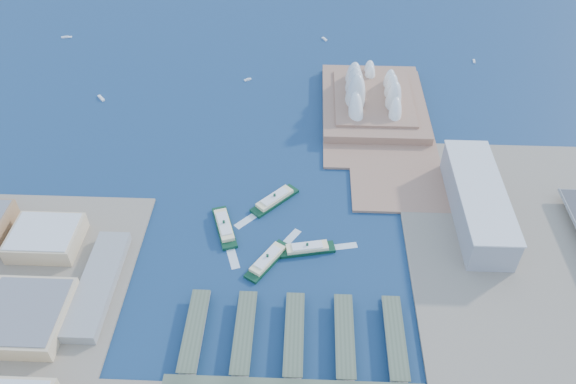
# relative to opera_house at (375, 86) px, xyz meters

# --- Properties ---
(ground) EXTENTS (3000.00, 3000.00, 0.00)m
(ground) POSITION_rel_opera_house_xyz_m (-105.00, -280.00, -32.00)
(ground) COLOR #0F2748
(ground) RESTS_ON ground
(east_land) EXTENTS (240.00, 500.00, 3.00)m
(east_land) POSITION_rel_opera_house_xyz_m (135.00, -330.00, -30.50)
(east_land) COLOR gray
(east_land) RESTS_ON ground
(peninsula) EXTENTS (135.00, 220.00, 3.00)m
(peninsula) POSITION_rel_opera_house_xyz_m (2.50, -20.00, -30.50)
(peninsula) COLOR #986C53
(peninsula) RESTS_ON ground
(opera_house) EXTENTS (134.00, 180.00, 58.00)m
(opera_house) POSITION_rel_opera_house_xyz_m (0.00, 0.00, 0.00)
(opera_house) COLOR white
(opera_house) RESTS_ON peninsula
(toaster_building) EXTENTS (45.00, 155.00, 35.00)m
(toaster_building) POSITION_rel_opera_house_xyz_m (90.00, -200.00, -11.50)
(toaster_building) COLOR gray
(toaster_building) RESTS_ON east_land
(ferry_wharves) EXTENTS (184.00, 90.00, 9.30)m
(ferry_wharves) POSITION_rel_opera_house_xyz_m (-91.00, -355.00, -27.35)
(ferry_wharves) COLOR #495540
(ferry_wharves) RESTS_ON ground
(ferry_a) EXTENTS (33.14, 61.10, 11.23)m
(ferry_a) POSITION_rel_opera_house_xyz_m (-165.83, -228.85, -26.39)
(ferry_a) COLOR #0D351F
(ferry_a) RESTS_ON ground
(ferry_b) EXTENTS (51.09, 53.02, 11.10)m
(ferry_b) POSITION_rel_opera_house_xyz_m (-117.20, -186.90, -26.45)
(ferry_b) COLOR #0D351F
(ferry_b) RESTS_ON ground
(ferry_c) EXTENTS (42.56, 55.24, 10.67)m
(ferry_c) POSITION_rel_opera_house_xyz_m (-119.00, -271.56, -26.67)
(ferry_c) COLOR #0D351F
(ferry_c) RESTS_ON ground
(ferry_d) EXTENTS (55.70, 24.09, 10.22)m
(ferry_d) POSITION_rel_opera_house_xyz_m (-81.57, -255.28, -26.89)
(ferry_d) COLOR #0D351F
(ferry_d) RESTS_ON ground
(boat_a) EXTENTS (13.06, 14.59, 3.03)m
(boat_a) POSITION_rel_opera_house_xyz_m (-360.53, 5.11, -30.48)
(boat_a) COLOR white
(boat_a) RESTS_ON ground
(boat_b) EXTENTS (10.40, 8.43, 2.72)m
(boat_b) POSITION_rel_opera_house_xyz_m (-169.35, 60.43, -30.64)
(boat_b) COLOR white
(boat_b) RESTS_ON ground
(boat_c) EXTENTS (4.22, 10.60, 2.32)m
(boat_c) POSITION_rel_opera_house_xyz_m (157.51, 126.24, -30.84)
(boat_c) COLOR white
(boat_c) RESTS_ON ground
(boat_d) EXTENTS (16.13, 5.62, 2.67)m
(boat_d) POSITION_rel_opera_house_xyz_m (-465.29, 176.59, -30.67)
(boat_d) COLOR white
(boat_d) RESTS_ON ground
(boat_e) EXTENTS (9.16, 11.81, 2.84)m
(boat_e) POSITION_rel_opera_house_xyz_m (-61.28, 186.39, -30.58)
(boat_e) COLOR white
(boat_e) RESTS_ON ground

